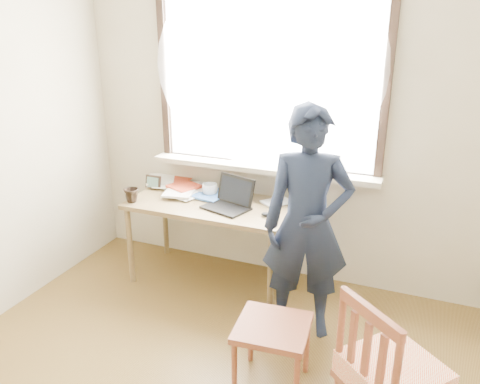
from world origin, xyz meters
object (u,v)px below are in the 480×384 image
at_px(mug_white, 210,190).
at_px(work_chair, 273,334).
at_px(side_chair, 390,377).
at_px(desk, 211,211).
at_px(laptop, 230,201).
at_px(mug_dark, 131,195).
at_px(person, 307,225).

distance_m(mug_white, work_chair, 1.47).
distance_m(mug_white, side_chair, 2.07).
xyz_separation_m(desk, side_chair, (1.48, -1.19, -0.15)).
xyz_separation_m(desk, work_chair, (0.83, -0.95, -0.27)).
height_order(laptop, mug_white, laptop).
bearing_deg(desk, mug_dark, -159.33).
bearing_deg(work_chair, desk, 131.13).
distance_m(laptop, side_chair, 1.77).
relative_size(laptop, work_chair, 0.91).
bearing_deg(laptop, work_chair, -54.60).
relative_size(desk, work_chair, 2.93).
bearing_deg(mug_dark, mug_white, 35.31).
bearing_deg(side_chair, work_chair, 159.78).
bearing_deg(work_chair, person, 87.62).
bearing_deg(person, laptop, 139.72).
relative_size(mug_white, side_chair, 0.14).
bearing_deg(person, mug_white, 136.85).
relative_size(mug_white, work_chair, 0.29).
bearing_deg(side_chair, laptop, 138.36).
distance_m(work_chair, person, 0.74).
relative_size(mug_white, person, 0.08).
bearing_deg(mug_white, mug_dark, -144.69).
bearing_deg(side_chair, mug_white, 139.37).
xyz_separation_m(side_chair, person, (-0.63, 0.84, 0.32)).
bearing_deg(mug_white, person, -27.82).
height_order(mug_dark, work_chair, mug_dark).
bearing_deg(mug_white, side_chair, -40.63).
height_order(side_chair, person, person).
bearing_deg(laptop, person, -24.96).
distance_m(desk, work_chair, 1.29).
distance_m(laptop, person, 0.75).
relative_size(mug_dark, person, 0.07).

